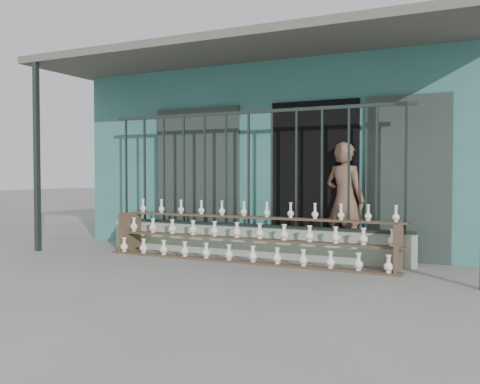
% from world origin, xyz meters
% --- Properties ---
extents(ground, '(60.00, 60.00, 0.00)m').
position_xyz_m(ground, '(0.00, 0.00, 0.00)').
color(ground, slate).
extents(workshop_building, '(7.40, 6.60, 3.21)m').
position_xyz_m(workshop_building, '(0.00, 4.23, 1.62)').
color(workshop_building, '#346E69').
rests_on(workshop_building, ground).
extents(parapet_wall, '(5.00, 0.20, 0.45)m').
position_xyz_m(parapet_wall, '(0.00, 1.30, 0.23)').
color(parapet_wall, '#9BAF96').
rests_on(parapet_wall, ground).
extents(security_fence, '(5.00, 0.04, 1.80)m').
position_xyz_m(security_fence, '(-0.00, 1.30, 1.35)').
color(security_fence, '#283330').
rests_on(security_fence, parapet_wall).
extents(shelf_rack, '(4.50, 0.68, 0.85)m').
position_xyz_m(shelf_rack, '(0.18, 0.89, 0.36)').
color(shelf_rack, brown).
rests_on(shelf_rack, ground).
extents(elderly_woman, '(0.73, 0.59, 1.74)m').
position_xyz_m(elderly_woman, '(1.41, 1.67, 0.87)').
color(elderly_woman, brown).
rests_on(elderly_woman, ground).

